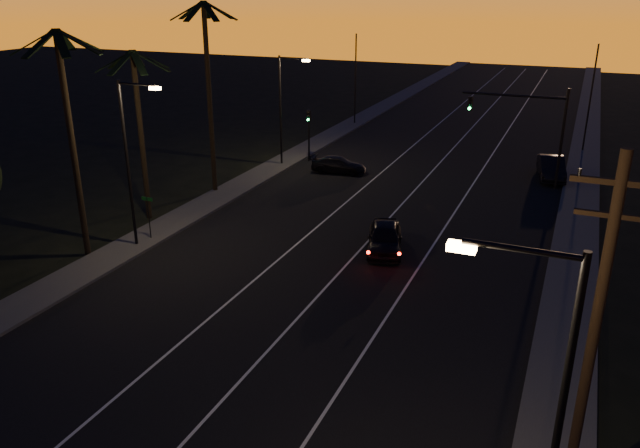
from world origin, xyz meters
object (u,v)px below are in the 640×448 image
at_px(lead_car, 385,237).
at_px(right_car, 551,168).
at_px(signal_mast, 528,119).
at_px(utility_pole, 594,332).
at_px(cross_car, 339,165).

xyz_separation_m(lead_car, right_car, (7.28, 17.79, 0.04)).
distance_m(signal_mast, lead_car, 16.72).
height_order(utility_pole, signal_mast, utility_pole).
xyz_separation_m(lead_car, cross_car, (-7.76, 13.06, -0.15)).
relative_size(utility_pole, cross_car, 2.28).
bearing_deg(cross_car, utility_pole, -57.57).
relative_size(utility_pole, signal_mast, 1.41).
height_order(lead_car, right_car, right_car).
distance_m(utility_pole, signal_mast, 30.33).
distance_m(utility_pole, cross_car, 33.21).
height_order(signal_mast, cross_car, signal_mast).
bearing_deg(cross_car, signal_mast, 9.67).
bearing_deg(right_car, utility_pole, -85.42).
relative_size(lead_car, cross_car, 1.20).
height_order(signal_mast, right_car, signal_mast).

